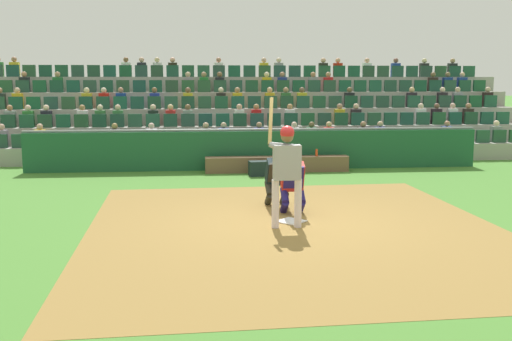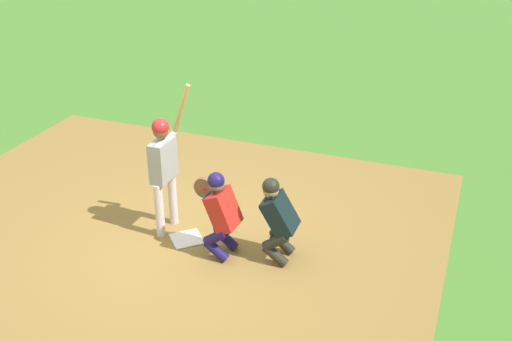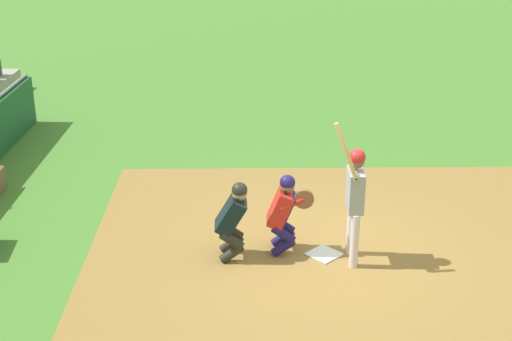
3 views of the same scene
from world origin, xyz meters
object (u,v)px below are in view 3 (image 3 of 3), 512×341
Objects in this scene: home_plate_umpire at (233,217)px; catcher_crouching at (284,209)px; home_plate_marker at (324,254)px; batter_at_plate at (355,193)px.

catcher_crouching is at bearing 104.37° from home_plate_umpire.
home_plate_umpire reaches higher than home_plate_marker.
catcher_crouching is at bearing -100.94° from home_plate_marker.
home_plate_umpire is at bearing -86.80° from home_plate_marker.
batter_at_plate is at bearing 87.41° from home_plate_umpire.
batter_at_plate is 1.85m from home_plate_umpire.
home_plate_marker is 0.19× the size of batter_at_plate.
home_plate_umpire is (0.08, -1.40, 0.67)m from home_plate_marker.
batter_at_plate reaches higher than catcher_crouching.
catcher_crouching is at bearing -105.32° from batter_at_plate.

